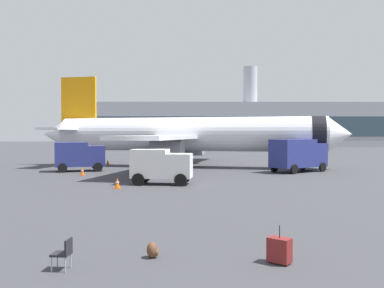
{
  "coord_description": "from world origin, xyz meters",
  "views": [
    {
      "loc": [
        -0.39,
        -5.28,
        3.74
      ],
      "look_at": [
        -0.14,
        25.15,
        3.0
      ],
      "focal_mm": 39.23,
      "sensor_mm": 36.0,
      "label": 1
    }
  ],
  "objects_px": {
    "airplane_at_gate": "(187,135)",
    "safety_cone_outer": "(108,162)",
    "safety_cone_near": "(82,171)",
    "gate_chair": "(64,252)",
    "fuel_truck": "(298,154)",
    "safety_cone_mid": "(143,177)",
    "service_truck": "(79,155)",
    "safety_cone_far": "(117,183)",
    "rolling_suitcase": "(279,250)",
    "cargo_van": "(161,165)",
    "traveller_backpack": "(153,250)"
  },
  "relations": [
    {
      "from": "safety_cone_near",
      "to": "safety_cone_mid",
      "type": "relative_size",
      "value": 1.23
    },
    {
      "from": "safety_cone_near",
      "to": "safety_cone_far",
      "type": "distance_m",
      "value": 10.35
    },
    {
      "from": "cargo_van",
      "to": "safety_cone_outer",
      "type": "height_order",
      "value": "cargo_van"
    },
    {
      "from": "airplane_at_gate",
      "to": "fuel_truck",
      "type": "relative_size",
      "value": 5.65
    },
    {
      "from": "service_truck",
      "to": "airplane_at_gate",
      "type": "bearing_deg",
      "value": 26.34
    },
    {
      "from": "safety_cone_far",
      "to": "airplane_at_gate",
      "type": "bearing_deg",
      "value": 75.9
    },
    {
      "from": "traveller_backpack",
      "to": "cargo_van",
      "type": "bearing_deg",
      "value": 92.98
    },
    {
      "from": "cargo_van",
      "to": "rolling_suitcase",
      "type": "xyz_separation_m",
      "value": [
        4.67,
        -18.97,
        -1.06
      ]
    },
    {
      "from": "rolling_suitcase",
      "to": "safety_cone_outer",
      "type": "bearing_deg",
      "value": 107.75
    },
    {
      "from": "service_truck",
      "to": "safety_cone_outer",
      "type": "xyz_separation_m",
      "value": [
        1.13,
        8.95,
        -1.3
      ]
    },
    {
      "from": "safety_cone_far",
      "to": "gate_chair",
      "type": "bearing_deg",
      "value": -85.16
    },
    {
      "from": "safety_cone_mid",
      "to": "safety_cone_outer",
      "type": "height_order",
      "value": "safety_cone_outer"
    },
    {
      "from": "cargo_van",
      "to": "service_truck",
      "type": "bearing_deg",
      "value": 129.13
    },
    {
      "from": "safety_cone_outer",
      "to": "safety_cone_near",
      "type": "bearing_deg",
      "value": -89.04
    },
    {
      "from": "safety_cone_outer",
      "to": "gate_chair",
      "type": "distance_m",
      "value": 39.93
    },
    {
      "from": "safety_cone_far",
      "to": "safety_cone_outer",
      "type": "xyz_separation_m",
      "value": [
        -4.94,
        22.27,
        -0.06
      ]
    },
    {
      "from": "safety_cone_near",
      "to": "gate_chair",
      "type": "bearing_deg",
      "value": -76.81
    },
    {
      "from": "fuel_truck",
      "to": "safety_cone_far",
      "type": "distance_m",
      "value": 19.96
    },
    {
      "from": "service_truck",
      "to": "safety_cone_outer",
      "type": "distance_m",
      "value": 9.12
    },
    {
      "from": "cargo_van",
      "to": "safety_cone_far",
      "type": "relative_size",
      "value": 6.2
    },
    {
      "from": "fuel_truck",
      "to": "rolling_suitcase",
      "type": "xyz_separation_m",
      "value": [
        -8.12,
        -28.95,
        -1.38
      ]
    },
    {
      "from": "airplane_at_gate",
      "to": "safety_cone_mid",
      "type": "relative_size",
      "value": 58.89
    },
    {
      "from": "airplane_at_gate",
      "to": "safety_cone_far",
      "type": "distance_m",
      "value": 19.51
    },
    {
      "from": "service_truck",
      "to": "safety_cone_near",
      "type": "distance_m",
      "value": 4.5
    },
    {
      "from": "service_truck",
      "to": "rolling_suitcase",
      "type": "height_order",
      "value": "service_truck"
    },
    {
      "from": "safety_cone_near",
      "to": "gate_chair",
      "type": "relative_size",
      "value": 0.86
    },
    {
      "from": "rolling_suitcase",
      "to": "traveller_backpack",
      "type": "height_order",
      "value": "rolling_suitcase"
    },
    {
      "from": "safety_cone_near",
      "to": "rolling_suitcase",
      "type": "relative_size",
      "value": 0.67
    },
    {
      "from": "gate_chair",
      "to": "safety_cone_near",
      "type": "bearing_deg",
      "value": 103.19
    },
    {
      "from": "safety_cone_outer",
      "to": "gate_chair",
      "type": "height_order",
      "value": "gate_chair"
    },
    {
      "from": "safety_cone_near",
      "to": "safety_cone_far",
      "type": "xyz_separation_m",
      "value": [
        4.72,
        -9.21,
        0.0
      ]
    },
    {
      "from": "airplane_at_gate",
      "to": "cargo_van",
      "type": "relative_size",
      "value": 7.7
    },
    {
      "from": "safety_cone_far",
      "to": "rolling_suitcase",
      "type": "relative_size",
      "value": 0.68
    },
    {
      "from": "safety_cone_mid",
      "to": "safety_cone_far",
      "type": "bearing_deg",
      "value": -103.2
    },
    {
      "from": "safety_cone_mid",
      "to": "airplane_at_gate",
      "type": "bearing_deg",
      "value": 75.57
    },
    {
      "from": "safety_cone_outer",
      "to": "safety_cone_mid",
      "type": "bearing_deg",
      "value": -70.39
    },
    {
      "from": "safety_cone_near",
      "to": "fuel_truck",
      "type": "bearing_deg",
      "value": 8.75
    },
    {
      "from": "fuel_truck",
      "to": "safety_cone_mid",
      "type": "distance_m",
      "value": 16.24
    },
    {
      "from": "rolling_suitcase",
      "to": "safety_cone_far",
      "type": "bearing_deg",
      "value": 114.31
    },
    {
      "from": "safety_cone_mid",
      "to": "gate_chair",
      "type": "distance_m",
      "value": 22.21
    },
    {
      "from": "airplane_at_gate",
      "to": "safety_cone_outer",
      "type": "height_order",
      "value": "airplane_at_gate"
    },
    {
      "from": "service_truck",
      "to": "rolling_suitcase",
      "type": "relative_size",
      "value": 4.76
    },
    {
      "from": "service_truck",
      "to": "safety_cone_mid",
      "type": "height_order",
      "value": "service_truck"
    },
    {
      "from": "cargo_van",
      "to": "safety_cone_outer",
      "type": "distance_m",
      "value": 21.4
    },
    {
      "from": "service_truck",
      "to": "fuel_truck",
      "type": "bearing_deg",
      "value": -2.57
    },
    {
      "from": "airplane_at_gate",
      "to": "safety_cone_outer",
      "type": "bearing_deg",
      "value": 159.38
    },
    {
      "from": "safety_cone_mid",
      "to": "gate_chair",
      "type": "bearing_deg",
      "value": -89.31
    },
    {
      "from": "airplane_at_gate",
      "to": "safety_cone_outer",
      "type": "distance_m",
      "value": 10.82
    },
    {
      "from": "safety_cone_near",
      "to": "safety_cone_mid",
      "type": "distance_m",
      "value": 7.22
    },
    {
      "from": "service_truck",
      "to": "safety_cone_near",
      "type": "xyz_separation_m",
      "value": [
        1.35,
        -4.11,
        -1.24
      ]
    }
  ]
}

